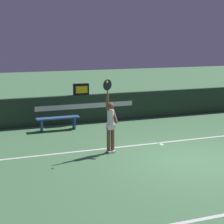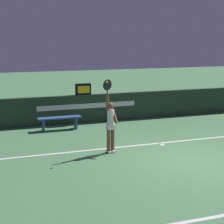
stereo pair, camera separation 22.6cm
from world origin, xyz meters
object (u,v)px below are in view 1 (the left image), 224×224
object	(u,v)px
courtside_bench_near	(58,120)
tennis_ball	(107,82)
speed_display	(81,89)
tennis_player	(110,123)

from	to	relation	value
courtside_bench_near	tennis_ball	bearing A→B (deg)	-79.10
tennis_ball	speed_display	bearing A→B (deg)	83.91
tennis_player	tennis_ball	distance (m)	1.35
speed_display	tennis_player	world-z (taller)	tennis_player
tennis_ball	courtside_bench_near	world-z (taller)	tennis_ball
speed_display	courtside_bench_near	world-z (taller)	speed_display
speed_display	tennis_ball	world-z (taller)	tennis_ball
speed_display	tennis_player	bearing A→B (deg)	-93.80
speed_display	courtside_bench_near	distance (m)	1.82
tennis_player	tennis_ball	world-z (taller)	tennis_player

